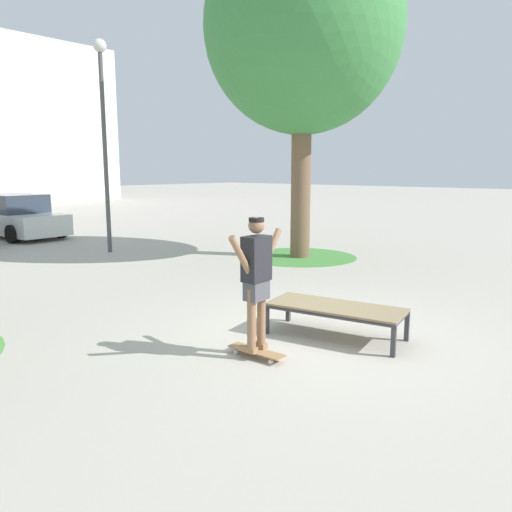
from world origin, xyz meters
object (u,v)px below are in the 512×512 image
at_px(tree_near_right, 303,29).
at_px(light_post, 103,115).
at_px(skateboard, 256,351).
at_px(car_white, 17,217).
at_px(skate_box, 336,309).
at_px(skater, 256,275).

height_order(tree_near_right, light_post, tree_near_right).
relative_size(skateboard, light_post, 0.14).
distance_m(skateboard, tree_near_right, 9.47).
xyz_separation_m(tree_near_right, car_white, (-3.31, 9.86, -5.18)).
distance_m(skate_box, light_post, 9.75).
bearing_deg(skate_box, skateboard, 166.05).
relative_size(car_white, light_post, 0.73).
xyz_separation_m(skate_box, car_white, (1.70, 14.18, 0.28)).
bearing_deg(skate_box, tree_near_right, 40.73).
height_order(car_white, light_post, light_post).
relative_size(skate_box, light_post, 0.34).
distance_m(skater, tree_near_right, 8.90).
xyz_separation_m(skate_box, light_post, (2.03, 8.91, 3.41)).
bearing_deg(skater, skate_box, -14.02).
relative_size(skater, light_post, 0.29).
bearing_deg(car_white, tree_near_right, -71.42).
height_order(skater, car_white, skater).
distance_m(skate_box, car_white, 14.28).
distance_m(tree_near_right, car_white, 11.62).
xyz_separation_m(skateboard, tree_near_right, (6.34, 3.99, 5.80)).
bearing_deg(car_white, light_post, -86.49).
bearing_deg(skate_box, car_white, 83.15).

